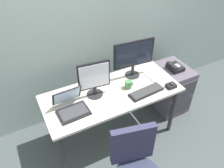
{
  "coord_description": "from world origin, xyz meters",
  "views": [
    {
      "loc": [
        -0.89,
        -1.71,
        2.41
      ],
      "look_at": [
        0.0,
        0.0,
        0.86
      ],
      "focal_mm": 36.27,
      "sensor_mm": 36.0,
      "label": 1
    }
  ],
  "objects": [
    {
      "name": "back_wall",
      "position": [
        0.0,
        0.69,
        1.4
      ],
      "size": [
        6.0,
        0.1,
        2.8
      ],
      "primitive_type": "cube",
      "color": "#96ABA3",
      "rests_on": "ground"
    },
    {
      "name": "paper_notepad",
      "position": [
        0.59,
        0.02,
        0.75
      ],
      "size": [
        0.17,
        0.22,
        0.01
      ],
      "primitive_type": "cube",
      "rotation": [
        0.0,
        0.0,
        0.12
      ],
      "color": "white",
      "rests_on": "desk"
    },
    {
      "name": "ground_plane",
      "position": [
        0.0,
        0.0,
        0.0
      ],
      "size": [
        8.0,
        8.0,
        0.0
      ],
      "primitive_type": "plane",
      "color": "#444C4C"
    },
    {
      "name": "laptop",
      "position": [
        -0.5,
        -0.05,
        0.79
      ],
      "size": [
        0.32,
        0.32,
        0.23
      ],
      "color": "black",
      "rests_on": "desk"
    },
    {
      "name": "keyboard",
      "position": [
        0.34,
        -0.18,
        0.75
      ],
      "size": [
        0.42,
        0.17,
        0.03
      ],
      "color": "black",
      "rests_on": "desk"
    },
    {
      "name": "file_cabinet",
      "position": [
        0.99,
        0.11,
        0.34
      ],
      "size": [
        0.42,
        0.53,
        0.68
      ],
      "color": "#5B525F",
      "rests_on": "ground"
    },
    {
      "name": "coffee_mug",
      "position": [
        0.21,
        -0.01,
        0.79
      ],
      "size": [
        0.09,
        0.08,
        0.09
      ],
      "color": "#49844D",
      "rests_on": "desk"
    },
    {
      "name": "monitor_side",
      "position": [
        -0.18,
        0.05,
        0.97
      ],
      "size": [
        0.35,
        0.18,
        0.42
      ],
      "color": "#262628",
      "rests_on": "desk"
    },
    {
      "name": "desk",
      "position": [
        0.0,
        0.0,
        0.66
      ],
      "size": [
        1.56,
        0.67,
        0.74
      ],
      "color": "beige",
      "rests_on": "ground"
    },
    {
      "name": "desk_phone",
      "position": [
        0.99,
        0.1,
        0.71
      ],
      "size": [
        0.17,
        0.2,
        0.09
      ],
      "color": "black",
      "rests_on": "file_cabinet"
    },
    {
      "name": "trackball_mouse",
      "position": [
        0.65,
        -0.23,
        0.76
      ],
      "size": [
        0.11,
        0.09,
        0.07
      ],
      "color": "black",
      "rests_on": "desk"
    },
    {
      "name": "monitor_main",
      "position": [
        0.37,
        0.17,
        1.02
      ],
      "size": [
        0.5,
        0.18,
        0.47
      ],
      "color": "#262628",
      "rests_on": "desk"
    }
  ]
}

